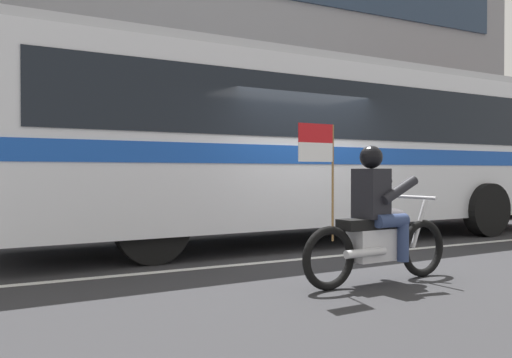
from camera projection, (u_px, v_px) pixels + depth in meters
ground_plane at (303, 252)px, 8.55m from camera, size 60.00×60.00×0.00m
sidewalk_curb at (187, 221)px, 13.05m from camera, size 28.00×3.80×0.15m
lane_center_stripe at (325, 257)px, 8.02m from camera, size 26.60×0.14×0.01m
office_building_facade at (157, 31)px, 14.99m from camera, size 28.00×0.89×10.33m
transit_bus at (319, 139)px, 10.11m from camera, size 11.65×3.05×3.22m
motorcycle_with_rider at (377, 225)px, 6.14m from camera, size 2.19×0.64×1.78m
fire_hydrant at (185, 206)px, 11.86m from camera, size 0.22×0.30×0.75m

